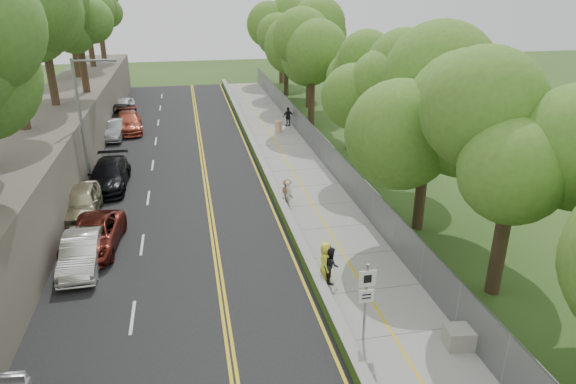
{
  "coord_description": "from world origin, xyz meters",
  "views": [
    {
      "loc": [
        -4.57,
        -17.23,
        11.96
      ],
      "look_at": [
        0.5,
        8.0,
        1.4
      ],
      "focal_mm": 32.0,
      "sensor_mm": 36.0,
      "label": 1
    }
  ],
  "objects_px": {
    "signpost": "(366,294)",
    "person_far": "(288,117)",
    "construction_barrel": "(278,127)",
    "concrete_block": "(461,337)",
    "car_2": "(93,236)",
    "car_1": "(81,253)",
    "painter_0": "(325,262)",
    "streetlight": "(85,117)"
  },
  "relations": [
    {
      "from": "signpost",
      "to": "person_far",
      "type": "xyz_separation_m",
      "value": [
        3.15,
        29.35,
        -1.05
      ]
    },
    {
      "from": "construction_barrel",
      "to": "concrete_block",
      "type": "height_order",
      "value": "construction_barrel"
    },
    {
      "from": "signpost",
      "to": "car_2",
      "type": "xyz_separation_m",
      "value": [
        -10.43,
        9.01,
        -1.22
      ]
    },
    {
      "from": "construction_barrel",
      "to": "car_2",
      "type": "xyz_separation_m",
      "value": [
        -12.38,
        -18.68,
        0.22
      ]
    },
    {
      "from": "construction_barrel",
      "to": "car_1",
      "type": "xyz_separation_m",
      "value": [
        -12.65,
        -20.35,
        0.24
      ]
    },
    {
      "from": "painter_0",
      "to": "car_2",
      "type": "bearing_deg",
      "value": 79.44
    },
    {
      "from": "car_1",
      "to": "car_2",
      "type": "relative_size",
      "value": 0.88
    },
    {
      "from": "construction_barrel",
      "to": "signpost",
      "type": "bearing_deg",
      "value": -94.03
    },
    {
      "from": "painter_0",
      "to": "car_1",
      "type": "bearing_deg",
      "value": 88.01
    },
    {
      "from": "construction_barrel",
      "to": "concrete_block",
      "type": "bearing_deg",
      "value": -87.4
    },
    {
      "from": "streetlight",
      "to": "car_1",
      "type": "distance_m",
      "value": 10.45
    },
    {
      "from": "car_1",
      "to": "car_2",
      "type": "bearing_deg",
      "value": 79.36
    },
    {
      "from": "concrete_block",
      "to": "car_1",
      "type": "bearing_deg",
      "value": 149.17
    },
    {
      "from": "construction_barrel",
      "to": "car_1",
      "type": "bearing_deg",
      "value": -121.87
    },
    {
      "from": "concrete_block",
      "to": "car_1",
      "type": "xyz_separation_m",
      "value": [
        -13.95,
        8.33,
        0.36
      ]
    },
    {
      "from": "construction_barrel",
      "to": "streetlight",
      "type": "bearing_deg",
      "value": -141.58
    },
    {
      "from": "painter_0",
      "to": "person_far",
      "type": "distance_m",
      "value": 25.43
    },
    {
      "from": "car_2",
      "to": "concrete_block",
      "type": "bearing_deg",
      "value": -31.27
    },
    {
      "from": "car_1",
      "to": "person_far",
      "type": "bearing_deg",
      "value": 56.26
    },
    {
      "from": "streetlight",
      "to": "construction_barrel",
      "type": "height_order",
      "value": "streetlight"
    },
    {
      "from": "streetlight",
      "to": "concrete_block",
      "type": "distance_m",
      "value": 23.66
    },
    {
      "from": "person_far",
      "to": "signpost",
      "type": "bearing_deg",
      "value": 73.11
    },
    {
      "from": "streetlight",
      "to": "signpost",
      "type": "height_order",
      "value": "streetlight"
    },
    {
      "from": "concrete_block",
      "to": "car_1",
      "type": "relative_size",
      "value": 0.25
    },
    {
      "from": "streetlight",
      "to": "construction_barrel",
      "type": "bearing_deg",
      "value": 38.42
    },
    {
      "from": "signpost",
      "to": "car_1",
      "type": "relative_size",
      "value": 0.69
    },
    {
      "from": "streetlight",
      "to": "car_1",
      "type": "xyz_separation_m",
      "value": [
        0.81,
        -9.67,
        -3.87
      ]
    },
    {
      "from": "person_far",
      "to": "car_2",
      "type": "bearing_deg",
      "value": 45.49
    },
    {
      "from": "car_2",
      "to": "person_far",
      "type": "xyz_separation_m",
      "value": [
        13.58,
        20.34,
        0.17
      ]
    },
    {
      "from": "car_2",
      "to": "painter_0",
      "type": "xyz_separation_m",
      "value": [
        10.13,
        -4.85,
        0.19
      ]
    },
    {
      "from": "person_far",
      "to": "car_1",
      "type": "bearing_deg",
      "value": 47.05
    },
    {
      "from": "signpost",
      "to": "car_1",
      "type": "xyz_separation_m",
      "value": [
        -10.7,
        7.34,
        -1.19
      ]
    },
    {
      "from": "construction_barrel",
      "to": "car_1",
      "type": "height_order",
      "value": "car_1"
    },
    {
      "from": "streetlight",
      "to": "signpost",
      "type": "distance_m",
      "value": 20.72
    },
    {
      "from": "car_1",
      "to": "painter_0",
      "type": "bearing_deg",
      "value": -18.57
    },
    {
      "from": "signpost",
      "to": "concrete_block",
      "type": "bearing_deg",
      "value": -16.85
    },
    {
      "from": "streetlight",
      "to": "person_far",
      "type": "distance_m",
      "value": 19.52
    },
    {
      "from": "concrete_block",
      "to": "construction_barrel",
      "type": "bearing_deg",
      "value": 92.6
    },
    {
      "from": "streetlight",
      "to": "car_2",
      "type": "bearing_deg",
      "value": -82.33
    },
    {
      "from": "streetlight",
      "to": "construction_barrel",
      "type": "xyz_separation_m",
      "value": [
        13.46,
        10.68,
        -4.11
      ]
    },
    {
      "from": "person_far",
      "to": "streetlight",
      "type": "bearing_deg",
      "value": 29.31
    },
    {
      "from": "car_1",
      "to": "person_far",
      "type": "relative_size",
      "value": 2.58
    }
  ]
}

